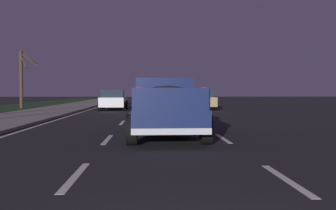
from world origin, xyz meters
The scene contains 8 objects.
ground centered at (27.00, 0.00, 0.00)m, with size 144.00×144.00×0.00m, color black.
sidewalk_shoulder centered at (27.00, 7.45, 0.06)m, with size 108.00×4.00×0.12m, color gray.
lane_markings centered at (30.00, 3.09, 0.00)m, with size 108.00×7.04×0.01m.
pickup_truck centered at (9.85, 0.00, 0.98)m, with size 5.46×2.35×1.87m.
sedan_silver centered at (26.73, -0.08, 0.78)m, with size 4.44×2.08×1.54m.
sedan_tan centered at (28.48, -3.56, 0.78)m, with size 4.43×2.06×1.54m.
sedan_white centered at (27.86, 3.27, 0.78)m, with size 4.42×2.06×1.54m.
bare_tree_far centered at (31.36, 11.22, 2.62)m, with size 1.43×1.58×4.96m.
Camera 1 is at (-2.69, 0.48, 1.45)m, focal length 42.66 mm.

